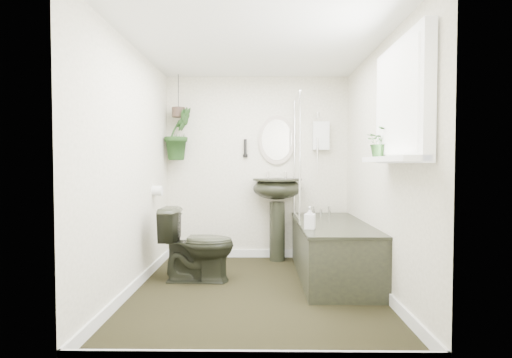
{
  "coord_description": "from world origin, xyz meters",
  "views": [
    {
      "loc": [
        0.04,
        -3.68,
        1.19
      ],
      "look_at": [
        0.0,
        0.15,
        1.05
      ],
      "focal_mm": 28.0,
      "sensor_mm": 36.0,
      "label": 1
    }
  ],
  "objects": [
    {
      "name": "floor",
      "position": [
        0.0,
        0.0,
        -0.01
      ],
      "size": [
        2.3,
        2.8,
        0.02
      ],
      "primitive_type": "cube",
      "color": "black",
      "rests_on": "ground"
    },
    {
      "name": "ceiling",
      "position": [
        0.0,
        0.0,
        2.31
      ],
      "size": [
        2.3,
        2.8,
        0.02
      ],
      "primitive_type": "cube",
      "color": "white",
      "rests_on": "ground"
    },
    {
      "name": "wall_back",
      "position": [
        0.0,
        1.41,
        1.15
      ],
      "size": [
        2.3,
        0.02,
        2.3
      ],
      "primitive_type": "cube",
      "color": "white",
      "rests_on": "ground"
    },
    {
      "name": "wall_front",
      "position": [
        0.0,
        -1.41,
        1.15
      ],
      "size": [
        2.3,
        0.02,
        2.3
      ],
      "primitive_type": "cube",
      "color": "white",
      "rests_on": "ground"
    },
    {
      "name": "wall_left",
      "position": [
        -1.16,
        0.0,
        1.15
      ],
      "size": [
        0.02,
        2.8,
        2.3
      ],
      "primitive_type": "cube",
      "color": "white",
      "rests_on": "ground"
    },
    {
      "name": "wall_right",
      "position": [
        1.16,
        0.0,
        1.15
      ],
      "size": [
        0.02,
        2.8,
        2.3
      ],
      "primitive_type": "cube",
      "color": "white",
      "rests_on": "ground"
    },
    {
      "name": "skirting",
      "position": [
        0.0,
        0.0,
        0.05
      ],
      "size": [
        2.3,
        2.8,
        0.1
      ],
      "primitive_type": "cube",
      "color": "white",
      "rests_on": "floor"
    },
    {
      "name": "bathtub",
      "position": [
        0.8,
        0.5,
        0.29
      ],
      "size": [
        0.72,
        1.72,
        0.58
      ],
      "primitive_type": null,
      "color": "black",
      "rests_on": "floor"
    },
    {
      "name": "bath_screen",
      "position": [
        0.47,
        0.99,
        1.28
      ],
      "size": [
        0.04,
        0.72,
        1.4
      ],
      "primitive_type": null,
      "color": "silver",
      "rests_on": "bathtub"
    },
    {
      "name": "shower_box",
      "position": [
        0.8,
        1.34,
        1.55
      ],
      "size": [
        0.2,
        0.1,
        0.35
      ],
      "primitive_type": "cube",
      "color": "white",
      "rests_on": "wall_back"
    },
    {
      "name": "oval_mirror",
      "position": [
        0.25,
        1.37,
        1.5
      ],
      "size": [
        0.46,
        0.03,
        0.62
      ],
      "primitive_type": "ellipsoid",
      "color": "#C0B19F",
      "rests_on": "wall_back"
    },
    {
      "name": "wall_sconce",
      "position": [
        -0.15,
        1.36,
        1.4
      ],
      "size": [
        0.04,
        0.04,
        0.22
      ],
      "primitive_type": "cylinder",
      "color": "black",
      "rests_on": "wall_back"
    },
    {
      "name": "toilet_roll_holder",
      "position": [
        -1.1,
        0.7,
        0.9
      ],
      "size": [
        0.11,
        0.11,
        0.11
      ],
      "primitive_type": "cylinder",
      "rotation": [
        0.0,
        1.57,
        0.0
      ],
      "color": "white",
      "rests_on": "wall_left"
    },
    {
      "name": "window_recess",
      "position": [
        1.09,
        -0.7,
        1.65
      ],
      "size": [
        0.08,
        1.0,
        0.9
      ],
      "primitive_type": "cube",
      "color": "white",
      "rests_on": "wall_right"
    },
    {
      "name": "window_sill",
      "position": [
        1.02,
        -0.7,
        1.23
      ],
      "size": [
        0.18,
        1.0,
        0.04
      ],
      "primitive_type": "cube",
      "color": "white",
      "rests_on": "wall_right"
    },
    {
      "name": "window_blinds",
      "position": [
        1.04,
        -0.7,
        1.65
      ],
      "size": [
        0.01,
        0.86,
        0.76
      ],
      "primitive_type": "cube",
      "color": "white",
      "rests_on": "wall_right"
    },
    {
      "name": "toilet",
      "position": [
        -0.6,
        0.36,
        0.38
      ],
      "size": [
        0.75,
        0.44,
        0.75
      ],
      "primitive_type": "imported",
      "rotation": [
        0.0,
        0.0,
        1.54
      ],
      "color": "black",
      "rests_on": "floor"
    },
    {
      "name": "pedestal_sink",
      "position": [
        0.25,
        1.23,
        0.51
      ],
      "size": [
        0.66,
        0.58,
        1.03
      ],
      "primitive_type": null,
      "rotation": [
        0.0,
        0.0,
        0.13
      ],
      "color": "black",
      "rests_on": "floor"
    },
    {
      "name": "sill_plant",
      "position": [
        1.02,
        -0.4,
        1.37
      ],
      "size": [
        0.25,
        0.23,
        0.24
      ],
      "primitive_type": "imported",
      "rotation": [
        0.0,
        0.0,
        -0.19
      ],
      "color": "black",
      "rests_on": "window_sill"
    },
    {
      "name": "hanging_plant",
      "position": [
        -0.97,
        1.25,
        1.57
      ],
      "size": [
        0.46,
        0.46,
        0.65
      ],
      "primitive_type": "imported",
      "rotation": [
        0.0,
        0.0,
        0.8
      ],
      "color": "black",
      "rests_on": "ceiling"
    },
    {
      "name": "soap_bottle",
      "position": [
        0.51,
        0.07,
        0.69
      ],
      "size": [
        0.12,
        0.12,
        0.21
      ],
      "primitive_type": "imported",
      "rotation": [
        0.0,
        0.0,
        -0.26
      ],
      "color": "#373231",
      "rests_on": "bathtub"
    },
    {
      "name": "hanging_pot",
      "position": [
        -0.97,
        1.25,
        1.83
      ],
      "size": [
        0.16,
        0.16,
        0.12
      ],
      "primitive_type": "cylinder",
      "color": "#3D2D24",
      "rests_on": "ceiling"
    }
  ]
}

